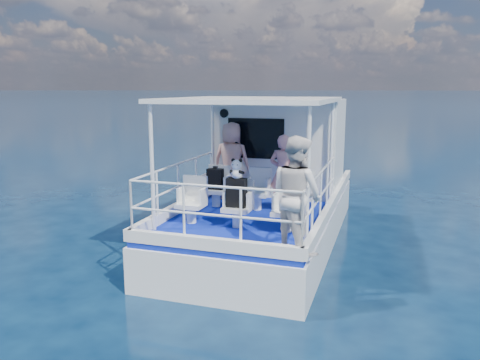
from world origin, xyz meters
name	(u,v)px	position (x,y,z in m)	size (l,w,h in m)	color
ground	(254,254)	(0.00, 0.00, 0.00)	(2000.00, 2000.00, 0.00)	#071A34
hull	(266,240)	(0.00, 1.00, 0.00)	(3.00, 7.00, 1.60)	white
deck	(267,203)	(0.00, 1.00, 0.85)	(2.90, 6.90, 0.10)	#0A1C96
cabin	(281,145)	(0.00, 2.30, 2.00)	(2.85, 2.00, 2.20)	white
canopy	(252,100)	(0.00, -0.20, 3.14)	(3.00, 3.20, 0.08)	white
canopy_posts	(251,160)	(0.00, -0.25, 2.00)	(2.77, 2.97, 2.20)	white
railings	(246,194)	(0.00, -0.58, 1.40)	(2.84, 3.59, 1.00)	white
seat_port_fwd	(216,197)	(-0.90, 0.20, 1.09)	(0.48, 0.46, 0.38)	white
seat_center_fwd	(257,201)	(0.00, 0.20, 1.09)	(0.48, 0.46, 0.38)	white
seat_stbd_fwd	(300,204)	(0.90, 0.20, 1.09)	(0.48, 0.46, 0.38)	white
seat_port_aft	(191,213)	(-0.90, -1.10, 1.09)	(0.48, 0.46, 0.38)	white
seat_center_aft	(237,217)	(0.00, -1.10, 1.09)	(0.48, 0.46, 0.38)	white
seat_stbd_aft	(286,221)	(0.90, -1.10, 1.09)	(0.48, 0.46, 0.38)	white
passenger_port_fwd	(232,161)	(-0.81, 0.94, 1.77)	(0.65, 0.46, 1.73)	tan
passenger_stbd_fwd	(283,173)	(0.52, 0.27, 1.68)	(0.57, 0.37, 1.56)	pink
passenger_stbd_aft	(297,195)	(1.25, -2.06, 1.79)	(0.86, 0.67, 1.78)	silver
backpack_port	(215,179)	(-0.91, 0.17, 1.49)	(0.33, 0.18, 0.43)	black
backpack_center	(237,193)	(-0.01, -1.12, 1.54)	(0.34, 0.19, 0.52)	black
compact_camera	(215,167)	(-0.90, 0.18, 1.74)	(0.09, 0.05, 0.05)	black
panda	(237,169)	(0.01, -1.15, 1.97)	(0.23, 0.19, 0.35)	white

